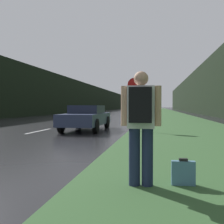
# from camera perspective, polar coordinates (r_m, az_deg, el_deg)

# --- Properties ---
(grass_verge) EXTENTS (6.00, 240.00, 0.02)m
(grass_verge) POSITION_cam_1_polar(r_m,az_deg,el_deg) (41.15, 11.29, -0.58)
(grass_verge) COLOR #33562D
(grass_verge) RESTS_ON ground_plane
(lane_stripe_c) EXTENTS (0.12, 3.00, 0.01)m
(lane_stripe_c) POSITION_cam_1_polar(r_m,az_deg,el_deg) (14.66, -14.64, -3.76)
(lane_stripe_c) COLOR silver
(lane_stripe_c) RESTS_ON ground_plane
(lane_stripe_d) EXTENTS (0.12, 3.00, 0.01)m
(lane_stripe_d) POSITION_cam_1_polar(r_m,az_deg,el_deg) (21.24, -7.02, -2.21)
(lane_stripe_d) COLOR silver
(lane_stripe_d) RESTS_ON ground_plane
(lane_stripe_e) EXTENTS (0.12, 3.00, 0.01)m
(lane_stripe_e) POSITION_cam_1_polar(r_m,az_deg,el_deg) (28.02, -3.05, -1.38)
(lane_stripe_e) COLOR silver
(lane_stripe_e) RESTS_ON ground_plane
(lane_stripe_f) EXTENTS (0.12, 3.00, 0.01)m
(lane_stripe_f) POSITION_cam_1_polar(r_m,az_deg,el_deg) (34.89, -0.64, -0.88)
(lane_stripe_f) COLOR silver
(lane_stripe_f) RESTS_ON ground_plane
(treeline_far_side) EXTENTS (2.00, 140.00, 6.34)m
(treeline_far_side) POSITION_cam_1_polar(r_m,az_deg,el_deg) (53.68, -8.69, 3.21)
(treeline_far_side) COLOR black
(treeline_far_side) RESTS_ON ground_plane
(treeline_near_side) EXTENTS (2.00, 140.00, 7.61)m
(treeline_near_side) POSITION_cam_1_polar(r_m,az_deg,el_deg) (51.72, 17.55, 3.95)
(treeline_near_side) COLOR black
(treeline_near_side) RESTS_ON ground_plane
(stop_sign) EXTENTS (0.68, 0.07, 2.70)m
(stop_sign) POSITION_cam_1_polar(r_m,az_deg,el_deg) (14.27, 4.55, 2.80)
(stop_sign) COLOR slate
(stop_sign) RESTS_ON ground_plane
(hitchhiker_with_backpack) EXTENTS (0.63, 0.42, 1.80)m
(hitchhiker_with_backpack) POSITION_cam_1_polar(r_m,az_deg,el_deg) (4.35, 5.89, -1.80)
(hitchhiker_with_backpack) COLOR #1E2847
(hitchhiker_with_backpack) RESTS_ON ground_plane
(suitcase) EXTENTS (0.37, 0.12, 0.44)m
(suitcase) POSITION_cam_1_polar(r_m,az_deg,el_deg) (4.64, 14.27, -11.97)
(suitcase) COLOR teal
(suitcase) RESTS_ON ground_plane
(car_passing_near) EXTENTS (1.89, 4.75, 1.30)m
(car_passing_near) POSITION_cam_1_polar(r_m,az_deg,el_deg) (14.72, -5.25, -1.06)
(car_passing_near) COLOR #2D3856
(car_passing_near) RESTS_ON ground_plane
(delivery_truck) EXTENTS (2.51, 7.72, 3.58)m
(delivery_truck) POSITION_cam_1_polar(r_m,az_deg,el_deg) (98.71, 4.35, 1.54)
(delivery_truck) COLOR black
(delivery_truck) RESTS_ON ground_plane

